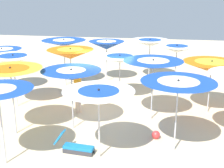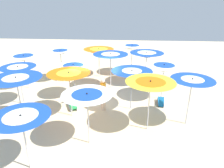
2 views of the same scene
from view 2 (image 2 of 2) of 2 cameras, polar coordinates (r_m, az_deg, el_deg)
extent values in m
cube|color=beige|center=(12.33, -4.01, -4.87)|extent=(39.87, 39.87, 0.04)
cylinder|color=#B2B2B7|center=(14.88, -22.60, 2.71)|extent=(0.05, 0.05, 2.08)
cone|color=white|center=(14.59, -23.20, 6.55)|extent=(2.12, 2.12, 0.36)
cone|color=#1947B2|center=(14.57, -23.25, 6.86)|extent=(1.23, 1.23, 0.21)
sphere|color=black|center=(14.54, -23.33, 7.35)|extent=(0.07, 0.07, 0.07)
cylinder|color=#B2B2B7|center=(12.64, -23.75, -0.97)|extent=(0.05, 0.05, 2.02)
cone|color=#1947B2|center=(12.31, -24.47, 3.36)|extent=(1.92, 1.92, 0.44)
cone|color=white|center=(12.28, -24.55, 3.82)|extent=(1.08, 1.08, 0.25)
sphere|color=black|center=(12.24, -24.66, 4.48)|extent=(0.07, 0.07, 0.07)
cylinder|color=#B2B2B7|center=(10.51, -23.98, -5.01)|extent=(0.05, 0.05, 2.25)
cone|color=#1947B2|center=(10.08, -24.97, 0.70)|extent=(2.28, 2.28, 0.33)
cone|color=white|center=(10.05, -25.05, 1.16)|extent=(1.13, 1.13, 0.16)
sphere|color=black|center=(10.02, -25.14, 1.72)|extent=(0.07, 0.07, 0.07)
cylinder|color=#B2B2B7|center=(7.92, -22.63, -15.38)|extent=(0.05, 0.05, 1.97)
cone|color=#1947B2|center=(7.39, -23.76, -9.27)|extent=(1.92, 1.92, 0.34)
cone|color=white|center=(7.35, -23.86, -8.74)|extent=(1.11, 1.11, 0.20)
sphere|color=black|center=(7.29, -24.01, -7.91)|extent=(0.07, 0.07, 0.07)
cylinder|color=#B2B2B7|center=(15.34, -13.73, 4.53)|extent=(0.05, 0.05, 2.16)
cone|color=white|center=(15.05, -14.10, 8.45)|extent=(1.91, 1.91, 0.32)
cone|color=#1947B2|center=(15.03, -14.13, 8.73)|extent=(1.04, 1.04, 0.17)
sphere|color=black|center=(15.01, -14.17, 9.14)|extent=(0.07, 0.07, 0.07)
cylinder|color=#B2B2B7|center=(12.64, -10.32, 0.37)|extent=(0.05, 0.05, 1.91)
cone|color=white|center=(12.32, -10.62, 4.48)|extent=(1.98, 1.98, 0.30)
cone|color=#1947B2|center=(12.31, -10.64, 4.78)|extent=(1.20, 1.20, 0.18)
sphere|color=black|center=(12.27, -10.68, 5.29)|extent=(0.07, 0.07, 0.07)
cylinder|color=#B2B2B7|center=(10.58, -11.33, -3.55)|extent=(0.05, 0.05, 2.13)
cone|color=orange|center=(10.16, -11.78, 1.87)|extent=(2.09, 2.09, 0.43)
cone|color=yellow|center=(10.13, -11.83, 2.41)|extent=(1.17, 1.17, 0.24)
sphere|color=black|center=(10.08, -11.89, 3.19)|extent=(0.07, 0.07, 0.07)
cylinder|color=#B2B2B7|center=(8.51, -6.55, -10.25)|extent=(0.05, 0.05, 2.09)
cone|color=white|center=(8.00, -6.87, -3.94)|extent=(1.98, 1.98, 0.35)
cone|color=#1947B2|center=(7.97, -6.90, -3.45)|extent=(1.19, 1.19, 0.21)
sphere|color=black|center=(7.91, -6.94, -2.61)|extent=(0.07, 0.07, 0.07)
cylinder|color=#B2B2B7|center=(16.02, -3.59, 5.49)|extent=(0.05, 0.05, 1.95)
cone|color=orange|center=(15.77, -3.68, 8.88)|extent=(2.28, 2.28, 0.43)
cone|color=yellow|center=(15.74, -3.68, 9.21)|extent=(1.35, 1.35, 0.25)
sphere|color=black|center=(15.71, -3.70, 9.75)|extent=(0.07, 0.07, 0.07)
cylinder|color=#B2B2B7|center=(13.71, -0.39, 3.15)|extent=(0.05, 0.05, 2.20)
cone|color=#1947B2|center=(13.38, -0.40, 7.62)|extent=(2.28, 2.28, 0.32)
cone|color=white|center=(13.36, -0.41, 7.96)|extent=(1.21, 1.21, 0.17)
sphere|color=black|center=(13.34, -0.41, 8.41)|extent=(0.07, 0.07, 0.07)
cylinder|color=#B2B2B7|center=(11.10, 5.31, -2.19)|extent=(0.05, 0.05, 2.04)
cone|color=#1947B2|center=(10.72, 5.50, 2.77)|extent=(2.14, 2.14, 0.36)
cone|color=white|center=(10.69, 5.52, 3.26)|extent=(1.04, 1.04, 0.17)
sphere|color=black|center=(10.65, 5.54, 3.82)|extent=(0.07, 0.07, 0.07)
cylinder|color=#B2B2B7|center=(9.41, 10.08, -6.54)|extent=(0.05, 0.05, 2.23)
cone|color=yellow|center=(8.93, 10.56, -0.26)|extent=(2.15, 2.15, 0.30)
cone|color=orange|center=(8.91, 10.59, 0.14)|extent=(1.29, 1.29, 0.18)
sphere|color=black|center=(8.87, 10.64, 0.83)|extent=(0.07, 0.07, 0.07)
cylinder|color=#B2B2B7|center=(16.40, 5.45, 6.21)|extent=(0.05, 0.05, 2.16)
cone|color=white|center=(16.13, 5.59, 9.88)|extent=(2.10, 2.10, 0.42)
cone|color=#1947B2|center=(16.11, 5.60, 10.26)|extent=(1.09, 1.09, 0.22)
sphere|color=black|center=(16.08, 5.62, 10.73)|extent=(0.07, 0.07, 0.07)
cylinder|color=#B2B2B7|center=(14.54, 9.29, 3.81)|extent=(0.05, 0.05, 2.11)
cone|color=#1947B2|center=(14.25, 9.56, 7.84)|extent=(2.29, 2.29, 0.37)
cone|color=white|center=(14.23, 9.58, 8.18)|extent=(1.27, 1.27, 0.20)
sphere|color=black|center=(14.20, 9.61, 8.68)|extent=(0.07, 0.07, 0.07)
cylinder|color=#B2B2B7|center=(12.57, 13.74, -0.01)|extent=(0.05, 0.05, 1.93)
cone|color=white|center=(12.25, 14.15, 4.16)|extent=(2.11, 2.11, 0.43)
cone|color=#1947B2|center=(12.22, 14.20, 4.60)|extent=(1.20, 1.20, 0.25)
sphere|color=black|center=(12.17, 14.26, 5.26)|extent=(0.07, 0.07, 0.07)
cylinder|color=#B2B2B7|center=(10.35, 20.45, -5.19)|extent=(0.05, 0.05, 2.14)
cone|color=#1947B2|center=(9.92, 21.27, 0.32)|extent=(1.96, 1.96, 0.33)
cone|color=white|center=(9.89, 21.34, 0.78)|extent=(1.01, 1.01, 0.17)
sphere|color=black|center=(9.86, 21.42, 1.37)|extent=(0.07, 0.07, 0.07)
cube|color=silver|center=(11.79, -10.05, -6.04)|extent=(0.44, 0.84, 0.14)
cube|color=silver|center=(11.74, -11.66, -6.31)|extent=(0.44, 0.84, 0.14)
cube|color=green|center=(11.71, -10.90, -5.66)|extent=(0.71, 0.98, 0.10)
cube|color=green|center=(12.17, -11.60, -3.33)|extent=(0.48, 0.51, 0.41)
cube|color=silver|center=(16.26, -15.08, 1.63)|extent=(0.80, 0.54, 0.14)
cube|color=silver|center=(16.10, -15.87, 1.34)|extent=(0.80, 0.54, 0.14)
cube|color=green|center=(16.14, -15.52, 1.89)|extent=(0.93, 0.74, 0.10)
cube|color=green|center=(16.58, -16.99, 3.05)|extent=(0.51, 0.47, 0.37)
cube|color=#333338|center=(12.28, 12.58, -5.04)|extent=(0.13, 0.96, 0.14)
cube|color=#333338|center=(12.30, 13.89, -5.12)|extent=(0.13, 0.96, 0.14)
cube|color=#1972B7|center=(12.24, 13.29, -4.58)|extent=(0.38, 0.99, 0.10)
cube|color=#1972B7|center=(11.55, 13.53, -4.79)|extent=(0.31, 0.37, 0.47)
cylinder|color=beige|center=(11.23, -2.43, -5.20)|extent=(0.24, 0.24, 0.84)
cylinder|color=orange|center=(10.88, -2.50, -1.53)|extent=(0.30, 0.30, 0.73)
sphere|color=beige|center=(10.70, -2.54, 0.83)|extent=(0.23, 0.23, 0.23)
sphere|color=red|center=(14.25, 6.46, -0.35)|extent=(0.29, 0.29, 0.29)
camera|label=1|loc=(16.86, 43.91, 14.17)|focal=49.63mm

